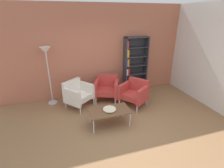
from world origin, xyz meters
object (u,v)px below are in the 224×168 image
Objects in this scene: floor_lamp_torchiere at (46,57)px; bookshelf_tall at (134,65)px; armchair_near_window at (135,92)px; coffee_table_low at (110,111)px; armchair_corner_red at (107,88)px; decorative_bowl at (110,109)px; armchair_spare_guest at (78,93)px.

bookshelf_tall is at bearing 2.52° from floor_lamp_torchiere.
bookshelf_tall is 1.19m from armchair_near_window.
coffee_table_low is 1.25m from armchair_near_window.
bookshelf_tall reaches higher than armchair_near_window.
bookshelf_tall is 1.90× the size of coffee_table_low.
coffee_table_low is 1.36m from armchair_corner_red.
bookshelf_tall is 2.28m from decorative_bowl.
armchair_corner_red is 1.99m from floor_lamp_torchiere.
coffee_table_low is 1.05× the size of armchair_spare_guest.
floor_lamp_torchiere reaches higher than armchair_near_window.
armchair_corner_red is (-1.08, -0.41, -0.52)m from bookshelf_tall.
armchair_corner_red is at bearing -159.32° from bookshelf_tall.
decorative_bowl is 0.34× the size of armchair_spare_guest.
armchair_near_window is at bearing -54.38° from armchair_spare_guest.
armchair_near_window is (1.00, 0.74, -0.02)m from decorative_bowl.
floor_lamp_torchiere is (-0.74, 0.43, 1.03)m from armchair_spare_guest.
bookshelf_tall is 5.94× the size of decorative_bowl.
armchair_spare_guest reaches higher than coffee_table_low.
bookshelf_tall reaches higher than armchair_spare_guest.
coffee_table_low is at bearing -80.53° from armchair_corner_red.
decorative_bowl is at bearing -90.00° from coffee_table_low.
armchair_near_window is at bearing 36.49° from decorative_bowl.
decorative_bowl is 1.36m from armchair_corner_red.
bookshelf_tall is at bearing 51.21° from coffee_table_low.
coffee_table_low is at bearing -49.64° from floor_lamp_torchiere.
armchair_corner_red is (0.31, 1.32, -0.02)m from decorative_bowl.
armchair_spare_guest is at bearing -140.30° from armchair_near_window.
decorative_bowl is 1.25m from armchair_near_window.
decorative_bowl is 0.34× the size of armchair_near_window.
armchair_spare_guest is (-0.62, 1.17, 0.05)m from coffee_table_low.
decorative_bowl is 1.33m from armchair_spare_guest.
armchair_near_window is at bearing -111.48° from bookshelf_tall.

